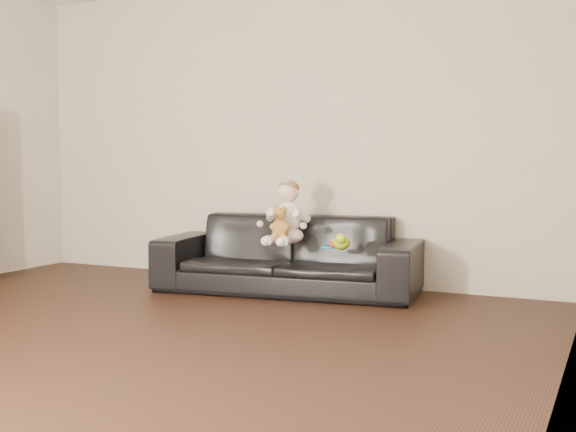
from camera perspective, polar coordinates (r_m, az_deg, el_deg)
The scene contains 9 objects.
floor at distance 4.17m, azimuth -17.61°, elevation -10.48°, with size 5.50×5.50×0.00m, color black.
wall_back at distance 6.33m, azimuth -0.63°, elevation 6.66°, with size 5.00×5.00×0.00m, color beige.
wall_right at distance 2.96m, azimuth 20.44°, elevation 8.81°, with size 5.50×5.50×0.00m, color beige.
sofa at distance 5.79m, azimuth -0.02°, elevation -3.03°, with size 2.07×0.81×0.61m, color black.
baby at distance 5.63m, azimuth -0.06°, elevation -0.01°, with size 0.35×0.43×0.50m.
teddy_bear at distance 5.50m, azimuth -0.64°, elevation -0.56°, with size 0.13×0.14×0.25m.
toy_green at distance 5.30m, azimuth 4.25°, elevation -2.13°, with size 0.13×0.15×0.11m, color #A3C617.
toy_rattle at distance 5.38m, azimuth 3.61°, elevation -2.26°, with size 0.06×0.06×0.06m, color red.
toy_blue_disc at distance 5.41m, azimuth 3.23°, elevation -2.46°, with size 0.11×0.11×0.02m, color #1B80DC.
Camera 1 is at (2.75, -2.94, 1.06)m, focal length 45.00 mm.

